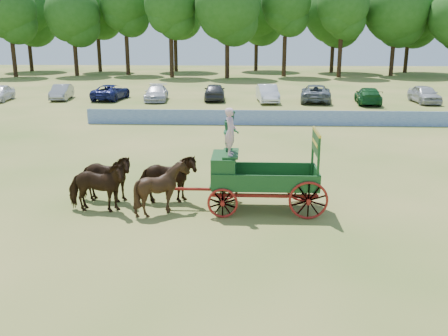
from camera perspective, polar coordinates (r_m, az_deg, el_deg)
ground at (r=18.10m, az=10.89°, el=-5.63°), size 160.00×160.00×0.00m
horse_lead_left at (r=18.64m, az=-14.38°, el=-2.13°), size 2.28×1.09×1.90m
horse_lead_right at (r=19.64m, az=-13.47°, el=-1.17°), size 2.32×1.18×1.90m
horse_wheel_left at (r=18.08m, az=-7.09°, el=-2.28°), size 1.93×1.77×1.90m
horse_wheel_right at (r=19.12m, az=-6.54°, el=-1.29°), size 2.39×1.39×1.90m
farm_dray at (r=18.17m, az=2.37°, el=0.20°), size 6.00×2.00×3.84m
sponsor_banner at (r=35.25m, az=5.32°, el=5.74°), size 26.00×0.08×1.05m
parked_cars at (r=47.31m, az=10.11°, el=8.34°), size 57.29×7.31×1.63m
treeline at (r=76.89m, az=3.32°, el=17.63°), size 94.65×22.58×15.07m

